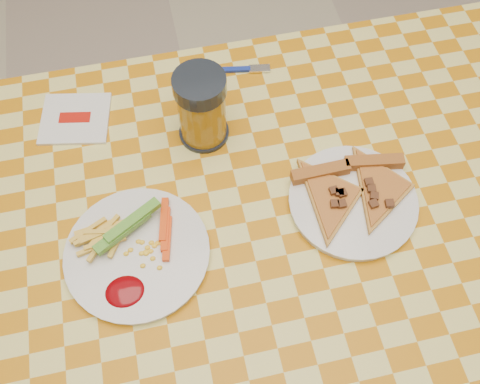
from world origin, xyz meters
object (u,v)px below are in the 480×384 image
(table, at_px, (250,259))
(drink_glass, at_px, (202,108))
(plate_right, at_px, (352,202))
(plate_left, at_px, (138,254))

(table, xyz_separation_m, drink_glass, (-0.03, 0.23, 0.15))
(plate_right, bearing_deg, table, -170.28)
(table, bearing_deg, plate_left, 175.27)
(plate_left, height_order, plate_right, same)
(plate_left, relative_size, plate_right, 1.07)
(plate_right, distance_m, drink_glass, 0.30)
(table, relative_size, plate_right, 6.02)
(table, height_order, drink_glass, drink_glass)
(plate_left, bearing_deg, table, -4.73)
(plate_left, relative_size, drink_glass, 1.55)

